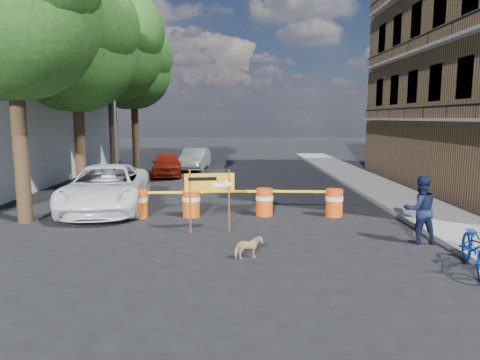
{
  "coord_description": "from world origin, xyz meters",
  "views": [
    {
      "loc": [
        -0.24,
        -11.07,
        3.21
      ],
      "look_at": [
        -0.11,
        2.09,
        1.3
      ],
      "focal_mm": 32.0,
      "sensor_mm": 36.0,
      "label": 1
    }
  ],
  "objects_px": {
    "sedan_red": "(167,164)",
    "barrel_mid_right": "(264,201)",
    "barrel_far_left": "(139,203)",
    "dog": "(248,248)",
    "barrel_far_right": "(334,202)",
    "sedan_silver": "(195,159)",
    "detour_sign": "(216,187)",
    "barrel_mid_left": "(191,203)",
    "suv_white": "(106,188)",
    "pedestrian": "(420,210)",
    "bicycle": "(477,225)"
  },
  "relations": [
    {
      "from": "suv_white",
      "to": "sedan_red",
      "type": "distance_m",
      "value": 8.84
    },
    {
      "from": "barrel_far_right",
      "to": "barrel_mid_right",
      "type": "bearing_deg",
      "value": 176.28
    },
    {
      "from": "detour_sign",
      "to": "pedestrian",
      "type": "relative_size",
      "value": 1.02
    },
    {
      "from": "barrel_mid_left",
      "to": "bicycle",
      "type": "distance_m",
      "value": 8.27
    },
    {
      "from": "barrel_far_left",
      "to": "barrel_far_right",
      "type": "bearing_deg",
      "value": 1.03
    },
    {
      "from": "barrel_mid_right",
      "to": "dog",
      "type": "height_order",
      "value": "barrel_mid_right"
    },
    {
      "from": "barrel_mid_left",
      "to": "detour_sign",
      "type": "xyz_separation_m",
      "value": [
        0.9,
        -1.92,
        0.83
      ]
    },
    {
      "from": "barrel_far_right",
      "to": "pedestrian",
      "type": "height_order",
      "value": "pedestrian"
    },
    {
      "from": "dog",
      "to": "pedestrian",
      "type": "bearing_deg",
      "value": -93.51
    },
    {
      "from": "sedan_red",
      "to": "sedan_silver",
      "type": "distance_m",
      "value": 3.26
    },
    {
      "from": "barrel_mid_right",
      "to": "detour_sign",
      "type": "relative_size",
      "value": 0.5
    },
    {
      "from": "barrel_far_left",
      "to": "dog",
      "type": "relative_size",
      "value": 1.42
    },
    {
      "from": "bicycle",
      "to": "sedan_silver",
      "type": "xyz_separation_m",
      "value": [
        -7.6,
        18.04,
        -0.32
      ]
    },
    {
      "from": "barrel_mid_left",
      "to": "sedan_silver",
      "type": "relative_size",
      "value": 0.22
    },
    {
      "from": "barrel_far_right",
      "to": "pedestrian",
      "type": "xyz_separation_m",
      "value": [
        1.51,
        -3.04,
        0.41
      ]
    },
    {
      "from": "barrel_far_right",
      "to": "dog",
      "type": "height_order",
      "value": "barrel_far_right"
    },
    {
      "from": "sedan_red",
      "to": "sedan_silver",
      "type": "height_order",
      "value": "sedan_silver"
    },
    {
      "from": "detour_sign",
      "to": "bicycle",
      "type": "distance_m",
      "value": 6.44
    },
    {
      "from": "barrel_far_right",
      "to": "sedan_silver",
      "type": "distance_m",
      "value": 14.17
    },
    {
      "from": "detour_sign",
      "to": "sedan_red",
      "type": "height_order",
      "value": "detour_sign"
    },
    {
      "from": "sedan_silver",
      "to": "barrel_mid_right",
      "type": "bearing_deg",
      "value": -69.78
    },
    {
      "from": "dog",
      "to": "barrel_far_right",
      "type": "bearing_deg",
      "value": -53.62
    },
    {
      "from": "barrel_mid_right",
      "to": "sedan_red",
      "type": "height_order",
      "value": "sedan_red"
    },
    {
      "from": "barrel_far_right",
      "to": "detour_sign",
      "type": "bearing_deg",
      "value": -152.82
    },
    {
      "from": "detour_sign",
      "to": "sedan_red",
      "type": "distance_m",
      "value": 12.33
    },
    {
      "from": "dog",
      "to": "suv_white",
      "type": "relative_size",
      "value": 0.11
    },
    {
      "from": "detour_sign",
      "to": "dog",
      "type": "xyz_separation_m",
      "value": [
        0.85,
        -2.34,
        -1.04
      ]
    },
    {
      "from": "barrel_far_left",
      "to": "sedan_silver",
      "type": "xyz_separation_m",
      "value": [
        0.59,
        13.05,
        0.2
      ]
    },
    {
      "from": "barrel_far_left",
      "to": "pedestrian",
      "type": "bearing_deg",
      "value": -20.31
    },
    {
      "from": "detour_sign",
      "to": "sedan_red",
      "type": "xyz_separation_m",
      "value": [
        -3.26,
        11.87,
        -0.64
      ]
    },
    {
      "from": "barrel_mid_left",
      "to": "sedan_red",
      "type": "bearing_deg",
      "value": 103.34
    },
    {
      "from": "pedestrian",
      "to": "sedan_red",
      "type": "height_order",
      "value": "pedestrian"
    },
    {
      "from": "barrel_mid_left",
      "to": "sedan_red",
      "type": "xyz_separation_m",
      "value": [
        -2.36,
        9.95,
        0.19
      ]
    },
    {
      "from": "barrel_far_left",
      "to": "bicycle",
      "type": "height_order",
      "value": "bicycle"
    },
    {
      "from": "barrel_far_right",
      "to": "suv_white",
      "type": "relative_size",
      "value": 0.16
    },
    {
      "from": "sedan_red",
      "to": "barrel_far_left",
      "type": "bearing_deg",
      "value": -93.33
    },
    {
      "from": "sedan_red",
      "to": "barrel_mid_right",
      "type": "bearing_deg",
      "value": -71.16
    },
    {
      "from": "barrel_mid_left",
      "to": "barrel_far_right",
      "type": "bearing_deg",
      "value": 0.31
    },
    {
      "from": "detour_sign",
      "to": "suv_white",
      "type": "xyz_separation_m",
      "value": [
        -4.0,
        3.06,
        -0.52
      ]
    },
    {
      "from": "sedan_red",
      "to": "dog",
      "type": "bearing_deg",
      "value": -81.03
    },
    {
      "from": "sedan_silver",
      "to": "barrel_far_left",
      "type": "bearing_deg",
      "value": -87.7
    },
    {
      "from": "barrel_far_left",
      "to": "sedan_silver",
      "type": "relative_size",
      "value": 0.22
    },
    {
      "from": "pedestrian",
      "to": "sedan_red",
      "type": "xyz_separation_m",
      "value": [
        -8.56,
        12.96,
        -0.22
      ]
    },
    {
      "from": "barrel_mid_right",
      "to": "detour_sign",
      "type": "height_order",
      "value": "detour_sign"
    },
    {
      "from": "barrel_far_right",
      "to": "pedestrian",
      "type": "relative_size",
      "value": 0.51
    },
    {
      "from": "detour_sign",
      "to": "suv_white",
      "type": "height_order",
      "value": "detour_sign"
    },
    {
      "from": "barrel_mid_left",
      "to": "detour_sign",
      "type": "height_order",
      "value": "detour_sign"
    },
    {
      "from": "sedan_red",
      "to": "barrel_far_right",
      "type": "bearing_deg",
      "value": -61.76
    },
    {
      "from": "barrel_mid_right",
      "to": "sedan_silver",
      "type": "distance_m",
      "value": 13.26
    },
    {
      "from": "barrel_far_left",
      "to": "bicycle",
      "type": "relative_size",
      "value": 0.45
    }
  ]
}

